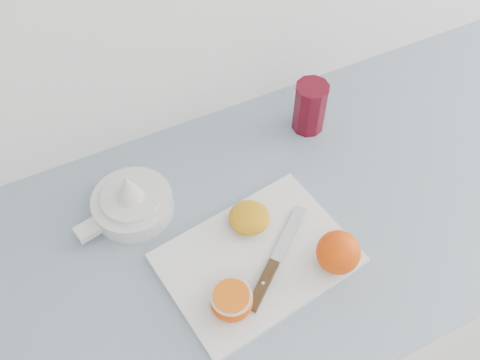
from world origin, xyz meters
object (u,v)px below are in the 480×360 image
(cutting_board, at_px, (257,258))
(red_tumbler, at_px, (310,108))
(counter, at_px, (241,323))
(half_orange, at_px, (232,301))
(citrus_juicer, at_px, (131,202))

(cutting_board, distance_m, red_tumbler, 0.35)
(counter, bearing_deg, half_orange, -122.39)
(cutting_board, bearing_deg, half_orange, -141.32)
(cutting_board, xyz_separation_m, half_orange, (-0.08, -0.06, 0.03))
(cutting_board, distance_m, half_orange, 0.11)
(citrus_juicer, distance_m, red_tumbler, 0.41)
(counter, height_order, cutting_board, cutting_board)
(cutting_board, xyz_separation_m, red_tumbler, (0.25, 0.24, 0.05))
(half_orange, height_order, red_tumbler, red_tumbler)
(half_orange, relative_size, citrus_juicer, 0.37)
(cutting_board, height_order, citrus_juicer, citrus_juicer)
(counter, bearing_deg, cutting_board, -92.72)
(red_tumbler, bearing_deg, cutting_board, -135.37)
(half_orange, bearing_deg, citrus_juicer, 107.40)
(cutting_board, height_order, half_orange, half_orange)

